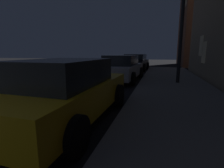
{
  "coord_description": "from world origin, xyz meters",
  "views": [
    {
      "loc": [
        4.86,
        0.69,
        1.58
      ],
      "look_at": [
        4.16,
        3.23,
        1.09
      ],
      "focal_mm": 26.92,
      "sensor_mm": 36.0,
      "label": 1
    }
  ],
  "objects": [
    {
      "name": "car_yellow_cab",
      "position": [
        2.85,
        4.06,
        0.72
      ],
      "size": [
        2.06,
        4.13,
        1.43
      ],
      "color": "gold",
      "rests_on": "ground"
    },
    {
      "name": "building_far",
      "position": [
        10.49,
        23.05,
        6.9
      ],
      "size": [
        6.39,
        7.02,
        13.81
      ],
      "color": "brown",
      "rests_on": "ground"
    },
    {
      "name": "car_black",
      "position": [
        2.85,
        15.9,
        0.72
      ],
      "size": [
        2.27,
        4.13,
        1.43
      ],
      "color": "black",
      "rests_on": "ground"
    },
    {
      "name": "street_lamp",
      "position": [
        5.79,
        9.25,
        3.66
      ],
      "size": [
        0.44,
        0.44,
        5.28
      ],
      "color": "black",
      "rests_on": "sidewalk"
    },
    {
      "name": "car_silver",
      "position": [
        2.85,
        10.05,
        0.71
      ],
      "size": [
        2.13,
        4.45,
        1.43
      ],
      "color": "#B7B7BF",
      "rests_on": "ground"
    }
  ]
}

